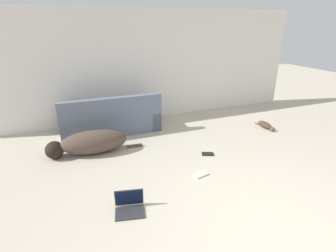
# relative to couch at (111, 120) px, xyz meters

# --- Properties ---
(ground_plane) EXTENTS (20.00, 20.00, 0.00)m
(ground_plane) POSITION_rel_couch_xyz_m (1.14, -3.68, -0.27)
(ground_plane) COLOR #BCB29E
(wall_back) EXTENTS (7.56, 0.06, 2.50)m
(wall_back) POSITION_rel_couch_xyz_m (1.14, 0.61, 0.99)
(wall_back) COLOR silver
(wall_back) RESTS_ON ground_plane
(couch) EXTENTS (2.04, 0.81, 0.82)m
(couch) POSITION_rel_couch_xyz_m (0.00, 0.00, 0.00)
(couch) COLOR slate
(couch) RESTS_ON ground_plane
(dog) EXTENTS (1.69, 0.53, 0.42)m
(dog) POSITION_rel_couch_xyz_m (-0.53, -0.87, -0.06)
(dog) COLOR #4C3D33
(dog) RESTS_ON ground_plane
(cat) EXTENTS (0.15, 0.58, 0.14)m
(cat) POSITION_rel_couch_xyz_m (3.21, -1.06, -0.20)
(cat) COLOR #473323
(cat) RESTS_ON ground_plane
(laptop_open) EXTENTS (0.41, 0.36, 0.26)m
(laptop_open) POSITION_rel_couch_xyz_m (-0.25, -2.62, -0.18)
(laptop_open) COLOR #2D2D33
(laptop_open) RESTS_ON ground_plane
(book_black) EXTENTS (0.23, 0.18, 0.02)m
(book_black) POSITION_rel_couch_xyz_m (1.39, -1.69, -0.25)
(book_black) COLOR black
(book_black) RESTS_ON ground_plane
(book_cream) EXTENTS (0.26, 0.17, 0.02)m
(book_cream) POSITION_rel_couch_xyz_m (0.95, -2.25, -0.25)
(book_cream) COLOR beige
(book_cream) RESTS_ON ground_plane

